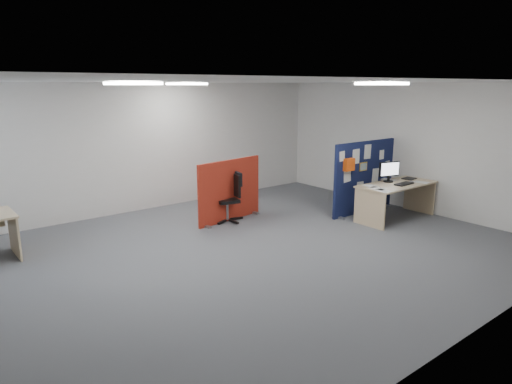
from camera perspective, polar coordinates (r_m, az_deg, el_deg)
floor at (r=7.43m, az=-1.54°, el=-7.66°), size 9.00×9.00×0.00m
ceiling at (r=6.94m, az=-1.68°, el=13.65°), size 9.00×7.00×0.02m
wall_back at (r=10.05m, az=-13.77°, el=5.43°), size 9.00×0.02×2.70m
wall_front at (r=4.82m, az=24.34°, el=-3.60°), size 9.00×0.02×2.70m
wall_right at (r=10.38m, az=18.75°, el=5.34°), size 0.02×7.00×2.70m
ceiling_lights at (r=7.67m, az=-2.71°, el=13.38°), size 4.10×4.10×0.04m
navy_divider at (r=9.84m, az=13.31°, el=1.85°), size 1.84×0.30×1.52m
main_desk at (r=9.59m, az=16.93°, el=0.06°), size 1.74×0.77×0.73m
monitor_main at (r=9.60m, az=16.30°, el=2.57°), size 0.46×0.20×0.41m
keyboard at (r=9.48m, az=18.01°, el=0.97°), size 0.46×0.20×0.02m
mouse at (r=9.71m, az=18.83°, el=1.21°), size 0.11×0.09×0.03m
paper_tray at (r=10.09m, az=18.61°, el=1.61°), size 0.31×0.25×0.01m
red_divider at (r=9.06m, az=-3.29°, el=0.14°), size 1.62×0.30×1.22m
office_chair at (r=9.02m, az=-3.05°, el=-0.26°), size 0.64×0.62×0.96m
desk_papers at (r=9.32m, az=16.23°, el=0.82°), size 1.50×0.89×0.00m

